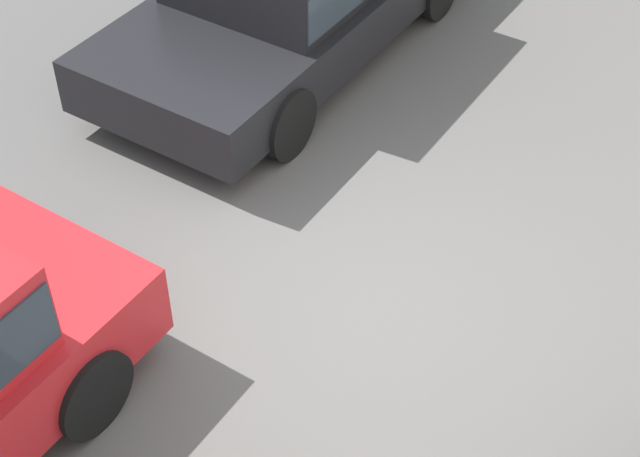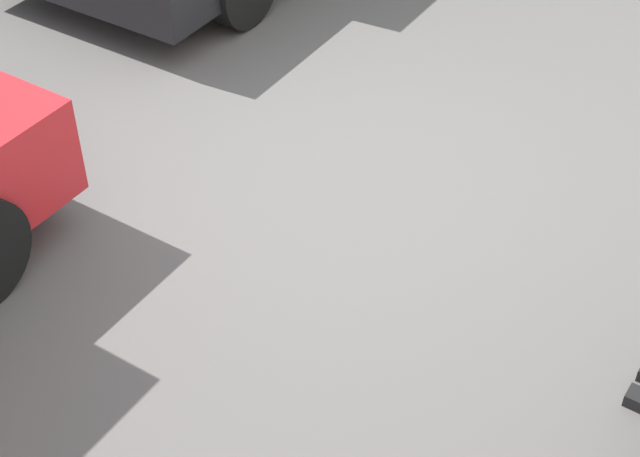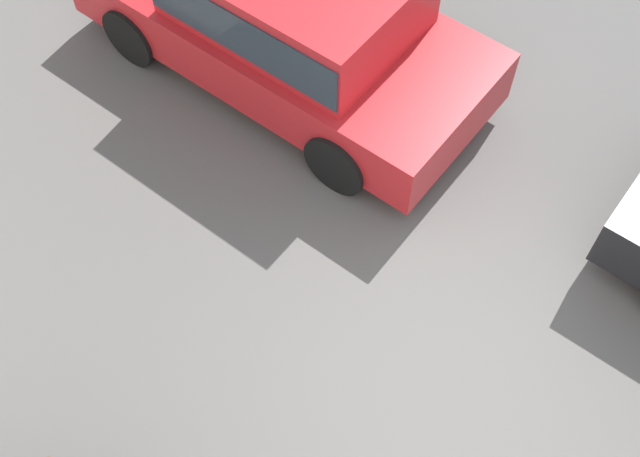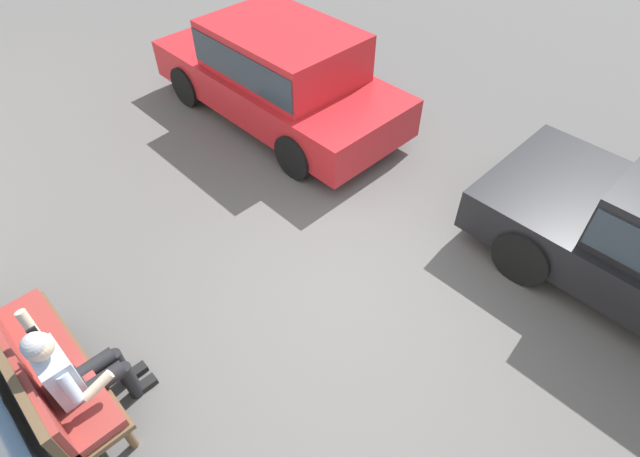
{
  "view_description": "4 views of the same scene",
  "coord_description": "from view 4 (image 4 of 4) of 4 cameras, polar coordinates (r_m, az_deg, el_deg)",
  "views": [
    {
      "loc": [
        4.2,
        2.6,
        5.45
      ],
      "look_at": [
        0.4,
        0.0,
        1.13
      ],
      "focal_mm": 55.0,
      "sensor_mm": 36.0,
      "label": 1
    },
    {
      "loc": [
        3.84,
        2.6,
        3.61
      ],
      "look_at": [
        1.1,
        0.77,
        0.75
      ],
      "focal_mm": 55.0,
      "sensor_mm": 36.0,
      "label": 2
    },
    {
      "loc": [
        -0.75,
        2.6,
        6.1
      ],
      "look_at": [
        1.14,
        0.24,
        1.24
      ],
      "focal_mm": 45.0,
      "sensor_mm": 36.0,
      "label": 3
    },
    {
      "loc": [
        -2.35,
        2.6,
        4.41
      ],
      "look_at": [
        0.12,
        0.28,
        0.98
      ],
      "focal_mm": 28.0,
      "sensor_mm": 36.0,
      "label": 4
    }
  ],
  "objects": [
    {
      "name": "bench",
      "position": [
        5.02,
        -29.54,
        -13.81
      ],
      "size": [
        1.86,
        0.55,
        0.98
      ],
      "color": "brown",
      "rests_on": "ground_plane"
    },
    {
      "name": "ground_plane",
      "position": [
        5.63,
        2.92,
        -6.19
      ],
      "size": [
        60.0,
        60.0,
        0.0
      ],
      "primitive_type": "plane",
      "color": "#565451"
    },
    {
      "name": "parked_car_mid",
      "position": [
        7.75,
        -4.66,
        17.54
      ],
      "size": [
        4.19,
        1.87,
        1.48
      ],
      "color": "red",
      "rests_on": "ground_plane"
    },
    {
      "name": "person_on_phone",
      "position": [
        4.69,
        -26.22,
        -14.47
      ],
      "size": [
        0.73,
        0.74,
        1.31
      ],
      "color": "black",
      "rests_on": "ground_plane"
    }
  ]
}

